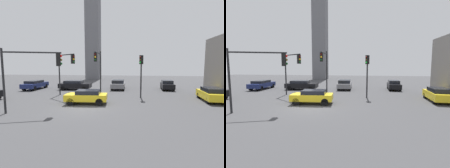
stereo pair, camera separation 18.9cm
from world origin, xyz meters
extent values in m
plane|color=#424244|center=(0.00, 0.00, 0.00)|extent=(97.73, 97.73, 0.00)
cylinder|color=black|center=(-0.11, 7.69, 2.75)|extent=(0.16, 0.16, 5.51)
cylinder|color=black|center=(-0.03, 5.93, 5.16)|extent=(0.28, 3.53, 0.12)
cube|color=black|center=(0.04, 4.42, 4.61)|extent=(0.33, 0.33, 1.00)
sphere|color=#4C0F0C|center=(0.05, 4.22, 4.91)|extent=(0.20, 0.20, 0.20)
sphere|color=yellow|center=(0.05, 4.22, 4.61)|extent=(0.20, 0.20, 0.20)
sphere|color=#14471E|center=(0.05, 4.22, 4.31)|extent=(0.20, 0.20, 0.20)
cylinder|color=black|center=(5.06, 5.45, 2.41)|extent=(0.16, 0.16, 4.83)
cube|color=black|center=(5.06, 5.45, 4.33)|extent=(0.45, 0.45, 1.00)
sphere|color=#4C0F0C|center=(4.94, 5.30, 4.63)|extent=(0.20, 0.20, 0.20)
sphere|color=#594714|center=(4.94, 5.30, 4.33)|extent=(0.20, 0.20, 0.20)
sphere|color=green|center=(4.94, 5.30, 4.03)|extent=(0.20, 0.20, 0.20)
cylinder|color=black|center=(-5.01, 6.03, 2.64)|extent=(0.16, 0.16, 5.29)
cylinder|color=black|center=(-3.64, 5.00, 4.93)|extent=(2.81, 2.16, 0.12)
cube|color=black|center=(-2.47, 4.12, 4.38)|extent=(0.45, 0.45, 1.00)
sphere|color=#4C0F0C|center=(-2.31, 4.00, 4.68)|extent=(0.20, 0.20, 0.20)
sphere|color=yellow|center=(-2.31, 4.00, 4.38)|extent=(0.20, 0.20, 0.20)
sphere|color=#14471E|center=(-2.31, 4.00, 4.08)|extent=(0.20, 0.20, 0.20)
cylinder|color=black|center=(-5.41, -2.49, 2.48)|extent=(0.16, 0.16, 4.95)
cylinder|color=black|center=(-3.40, -1.79, 4.67)|extent=(4.07, 1.53, 0.12)
cube|color=black|center=(-1.62, -1.16, 4.12)|extent=(0.41, 0.41, 1.00)
sphere|color=red|center=(-1.43, -1.09, 4.42)|extent=(0.20, 0.20, 0.20)
sphere|color=#594714|center=(-1.43, -1.09, 4.12)|extent=(0.20, 0.20, 0.20)
sphere|color=#14471E|center=(-1.43, -1.09, 3.82)|extent=(0.20, 0.20, 0.20)
cube|color=navy|center=(-11.07, 10.23, 0.67)|extent=(2.04, 4.82, 0.65)
cube|color=black|center=(-11.06, 9.99, 1.17)|extent=(1.77, 2.71, 0.43)
cylinder|color=black|center=(-11.90, 11.84, 0.35)|extent=(0.36, 0.70, 0.69)
cylinder|color=black|center=(-10.29, 11.87, 0.35)|extent=(0.36, 0.70, 0.69)
cylinder|color=black|center=(-11.84, 8.59, 0.35)|extent=(0.36, 0.70, 0.69)
cylinder|color=black|center=(-10.24, 8.62, 0.35)|extent=(0.36, 0.70, 0.69)
cube|color=black|center=(9.29, 12.56, 0.63)|extent=(1.94, 4.02, 0.66)
cube|color=black|center=(9.30, 12.75, 1.18)|extent=(1.64, 2.28, 0.51)
cylinder|color=black|center=(9.94, 11.18, 0.30)|extent=(0.34, 0.61, 0.60)
cylinder|color=black|center=(8.51, 11.25, 0.30)|extent=(0.34, 0.61, 0.60)
cylinder|color=black|center=(10.07, 13.86, 0.30)|extent=(0.34, 0.61, 0.60)
cylinder|color=black|center=(8.64, 13.93, 0.30)|extent=(0.34, 0.61, 0.60)
cube|color=yellow|center=(12.28, 4.56, 0.64)|extent=(2.16, 4.37, 0.70)
cube|color=black|center=(12.27, 4.34, 1.19)|extent=(1.81, 2.49, 0.47)
cylinder|color=black|center=(11.60, 6.05, 0.29)|extent=(0.38, 0.61, 0.59)
cylinder|color=black|center=(13.15, 5.95, 0.29)|extent=(0.38, 0.61, 0.59)
cylinder|color=black|center=(11.41, 3.16, 0.29)|extent=(0.38, 0.61, 0.59)
cube|color=slate|center=(1.77, 12.22, 0.65)|extent=(2.18, 4.64, 0.67)
cube|color=black|center=(1.78, 11.99, 1.21)|extent=(1.87, 2.62, 0.52)
cylinder|color=black|center=(0.89, 13.74, 0.32)|extent=(0.39, 0.64, 0.63)
cylinder|color=black|center=(2.54, 13.80, 0.32)|extent=(0.39, 0.64, 0.63)
cylinder|color=black|center=(1.00, 10.64, 0.32)|extent=(0.39, 0.64, 0.63)
cylinder|color=black|center=(2.65, 10.69, 0.32)|extent=(0.39, 0.64, 0.63)
cube|color=black|center=(-4.70, 10.65, 0.65)|extent=(4.85, 2.29, 0.68)
cube|color=black|center=(-4.93, 10.64, 1.18)|extent=(2.75, 1.94, 0.46)
cylinder|color=black|center=(-3.13, 11.58, 0.31)|extent=(0.64, 0.40, 0.62)
cylinder|color=black|center=(-3.04, 9.89, 0.31)|extent=(0.64, 0.40, 0.62)
cylinder|color=black|center=(-6.35, 11.42, 0.31)|extent=(0.64, 0.40, 0.62)
cylinder|color=black|center=(-6.27, 9.73, 0.31)|extent=(0.64, 0.40, 0.62)
cube|color=yellow|center=(-0.22, 1.57, 0.65)|extent=(4.08, 2.12, 0.62)
cube|color=black|center=(-0.02, 1.59, 1.13)|extent=(2.33, 1.75, 0.41)
cylinder|color=black|center=(-1.48, 0.72, 0.35)|extent=(0.72, 0.38, 0.69)
cylinder|color=black|center=(-1.61, 2.17, 0.35)|extent=(0.72, 0.38, 0.69)
cylinder|color=black|center=(1.18, 0.97, 0.35)|extent=(0.72, 0.38, 0.69)
cylinder|color=black|center=(1.05, 2.41, 0.35)|extent=(0.72, 0.38, 0.69)
cube|color=slate|center=(-7.01, 31.09, 17.44)|extent=(3.63, 3.63, 34.88)
camera|label=1|loc=(4.42, -13.71, 3.65)|focal=26.72mm
camera|label=2|loc=(4.61, -13.68, 3.65)|focal=26.72mm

